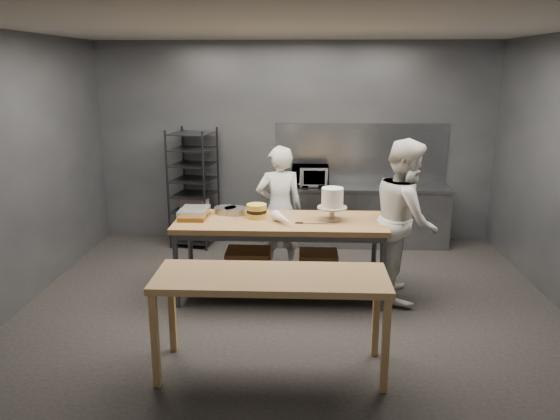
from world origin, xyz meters
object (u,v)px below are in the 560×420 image
Objects in this scene: frosted_cake_stand at (332,200)px; near_counter at (271,285)px; layer_cake at (257,211)px; speed_rack at (194,189)px; chef_behind at (279,209)px; work_table at (279,249)px; chef_right at (405,220)px; microwave at (310,176)px.

near_counter is at bearing -109.61° from frosted_cake_stand.
frosted_cake_stand reaches higher than layer_cake.
chef_behind is (1.33, -1.06, -0.02)m from speed_rack.
layer_cake reaches higher than work_table.
layer_cake is at bearing 162.61° from work_table.
near_counter is 1.20× the size of chef_behind.
speed_rack is at bearing 111.09° from near_counter.
chef_right is at bearing 50.05° from near_counter.
layer_cake is at bearing 98.87° from near_counter.
chef_right is (2.80, -1.83, 0.07)m from speed_rack.
chef_behind is (-0.04, 0.82, 0.26)m from work_table.
near_counter is 2.48m from chef_behind.
work_table is at bearing -100.77° from microwave.
chef_behind is at bearing 72.47° from layer_cake.
chef_right reaches higher than near_counter.
chef_right reaches higher than speed_rack.
near_counter is 1.08× the size of chef_right.
speed_rack is 7.47× the size of layer_cake.
chef_behind is 3.07× the size of microwave.
microwave is at bearing -121.26° from chef_behind.
chef_behind is 1.23m from microwave.
work_table is 1.49m from chef_right.
layer_cake is at bearing 60.89° from chef_behind.
layer_cake is at bearing -108.84° from microwave.
speed_rack reaches higher than frosted_cake_stand.
speed_rack is at bearing 61.06° from chef_right.
chef_right is 3.42× the size of microwave.
chef_behind reaches higher than work_table.
near_counter is (0.01, -1.66, 0.24)m from work_table.
microwave is (0.37, 3.63, 0.24)m from near_counter.
chef_right is at bearing 140.96° from chef_behind.
near_counter is 8.54× the size of layer_cake.
work_table is 4.43× the size of microwave.
frosted_cake_stand is at bearing 116.82° from chef_behind.
chef_right is at bearing 2.00° from work_table.
microwave is 2.31× the size of layer_cake.
chef_behind reaches higher than microwave.
chef_right reaches higher than frosted_cake_stand.
layer_cake is at bearing -58.66° from speed_rack.
near_counter is at bearing 79.36° from chef_behind.
layer_cake is (-1.71, 0.03, 0.07)m from chef_right.
near_counter is at bearing -89.83° from work_table.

